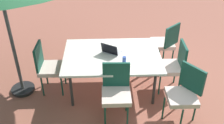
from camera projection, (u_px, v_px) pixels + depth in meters
ground_plane at (112, 88)px, 5.15m from camera, size 10.00×10.00×0.02m
dining_table at (112, 57)px, 4.76m from camera, size 1.74×1.23×0.76m
chair_west at (173, 64)px, 4.84m from camera, size 0.47×0.46×0.98m
chair_northwest at (184, 92)px, 4.18m from camera, size 0.58×0.58×0.98m
chair_southwest at (165, 42)px, 5.55m from camera, size 0.58×0.59×0.98m
chair_north at (116, 90)px, 4.22m from camera, size 0.46×0.47×0.98m
chair_east at (48, 66)px, 4.81m from camera, size 0.47×0.46×0.98m
laptop at (111, 51)px, 4.76m from camera, size 0.40×0.37×0.21m
cup at (124, 60)px, 4.48m from camera, size 0.07×0.07×0.12m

